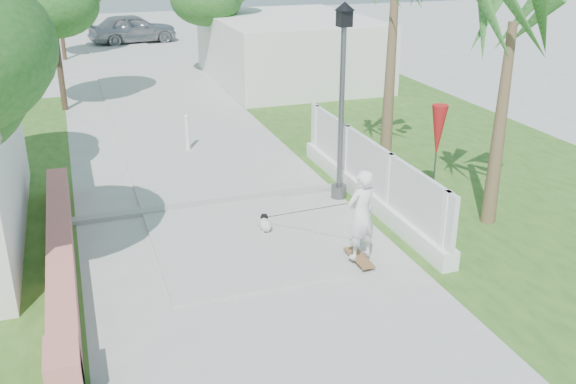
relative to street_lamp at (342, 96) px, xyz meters
name	(u,v)px	position (x,y,z in m)	size (l,w,h in m)	color
ground	(305,358)	(-2.90, -5.50, -2.43)	(90.00, 90.00, 0.00)	#B7B7B2
path_strip	(138,80)	(-2.90, 14.50, -2.40)	(3.20, 36.00, 0.06)	#B7B7B2
curb	(213,203)	(-2.90, 0.50, -2.38)	(6.50, 0.25, 0.10)	#999993
grass_right	(435,148)	(4.10, 2.50, -2.42)	(8.00, 20.00, 0.01)	#2D591C
pink_wall	(61,265)	(-6.20, -1.95, -2.11)	(0.45, 8.20, 0.80)	#D0746A
lattice_fence	(368,180)	(0.50, -0.50, -1.88)	(0.35, 7.00, 1.50)	white
building_right	(289,49)	(3.10, 12.50, -1.13)	(6.00, 8.00, 2.60)	silver
street_lamp	(342,96)	(0.00, 0.00, 0.00)	(0.44, 0.44, 4.44)	#59595E
bollard	(187,132)	(-2.70, 4.50, -1.84)	(0.14, 0.14, 1.09)	white
patio_umbrella	(438,132)	(1.90, -1.00, -0.74)	(0.36, 0.36, 2.30)	#59595E
palm_near	(512,35)	(2.50, -2.30, 1.53)	(1.80, 1.80, 4.70)	brown
skateboarder	(313,212)	(-1.53, -2.26, -1.64)	(1.67, 2.44, 1.85)	brown
dog	(265,224)	(-2.20, -1.27, -2.22)	(0.32, 0.54, 0.38)	silver
parked_car	(133,28)	(-1.94, 24.53, -1.62)	(1.91, 4.74, 1.62)	#999AA0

